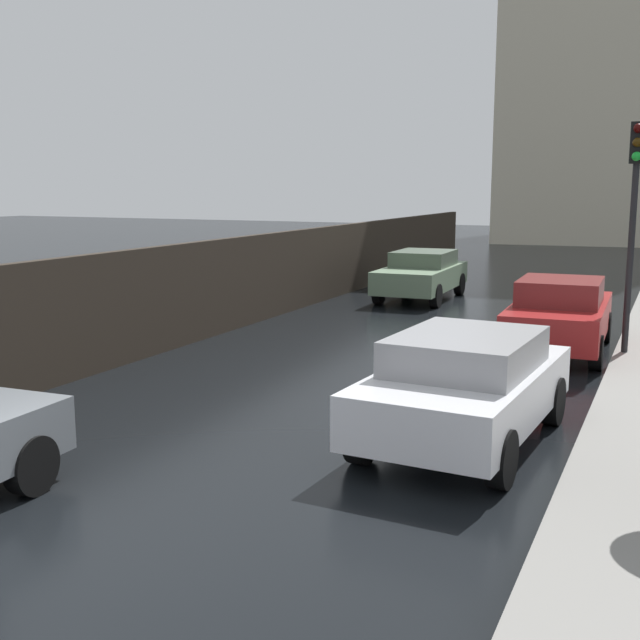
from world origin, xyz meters
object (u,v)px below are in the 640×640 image
at_px(car_red_behind_camera, 560,314).
at_px(traffic_light, 634,195).
at_px(car_white_near_kerb, 466,385).
at_px(car_green_far_ahead, 422,274).

relative_size(car_red_behind_camera, traffic_light, 1.00).
xyz_separation_m(car_white_near_kerb, traffic_light, (1.54, 6.14, 2.35)).
distance_m(car_white_near_kerb, car_red_behind_camera, 6.37).
xyz_separation_m(car_white_near_kerb, car_green_far_ahead, (-4.41, 12.33, -0.03)).
relative_size(car_white_near_kerb, car_green_far_ahead, 0.96).
bearing_deg(car_green_far_ahead, car_white_near_kerb, 108.07).
relative_size(car_green_far_ahead, traffic_light, 1.00).
height_order(car_white_near_kerb, traffic_light, traffic_light).
relative_size(car_white_near_kerb, car_red_behind_camera, 0.96).
height_order(car_green_far_ahead, traffic_light, traffic_light).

